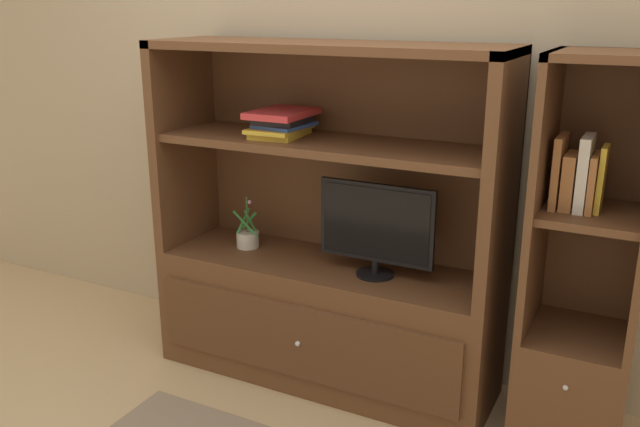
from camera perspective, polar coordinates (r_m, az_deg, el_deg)
ground_plane at (r=3.05m, az=-3.16°, el=-16.68°), size 8.00×8.00×0.00m
painted_rear_wall at (r=3.21m, az=3.35°, el=11.85°), size 6.00×0.10×2.80m
media_console at (r=3.13m, az=0.49°, el=-5.60°), size 1.58×0.51×1.55m
tv_monitor at (r=2.89m, az=4.73°, el=-1.10°), size 0.52×0.17×0.41m
potted_plant at (r=3.30m, az=-6.08°, el=-2.10°), size 0.12×0.11×0.25m
magazine_stack at (r=3.02m, az=-3.23°, el=7.64°), size 0.24×0.32×0.12m
bookshelf_tall at (r=2.84m, az=20.95°, el=-8.44°), size 0.41×0.46×1.54m
upright_book_row at (r=2.65m, az=20.88°, el=2.92°), size 0.18×0.18×0.27m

